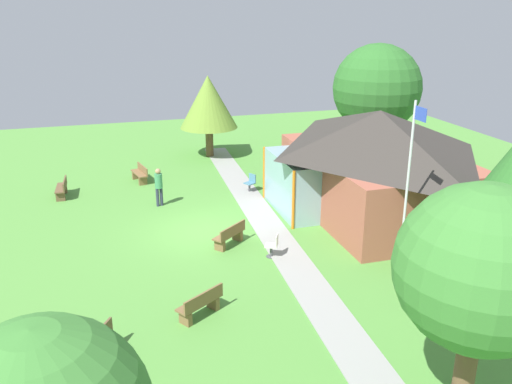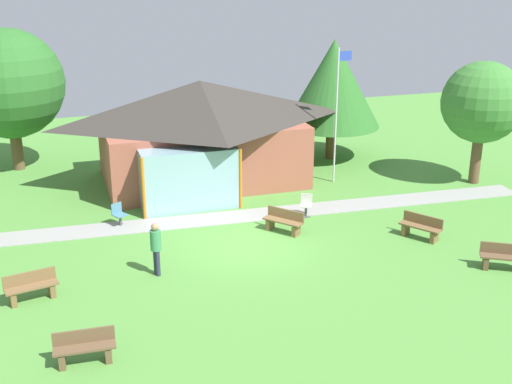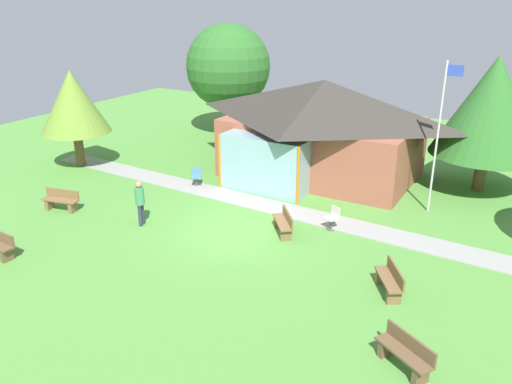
{
  "view_description": "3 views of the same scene",
  "coord_description": "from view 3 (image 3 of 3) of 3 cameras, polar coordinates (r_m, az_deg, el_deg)",
  "views": [
    {
      "loc": [
        19.32,
        -3.62,
        8.59
      ],
      "look_at": [
        -0.82,
        2.46,
        1.14
      ],
      "focal_mm": 37.56,
      "sensor_mm": 36.0,
      "label": 1
    },
    {
      "loc": [
        -6.09,
        -19.9,
        9.38
      ],
      "look_at": [
        0.67,
        1.24,
        1.47
      ],
      "focal_mm": 46.0,
      "sensor_mm": 36.0,
      "label": 2
    },
    {
      "loc": [
        9.03,
        -14.38,
        8.19
      ],
      "look_at": [
        0.14,
        1.19,
        1.18
      ],
      "focal_mm": 36.09,
      "sensor_mm": 36.0,
      "label": 3
    }
  ],
  "objects": [
    {
      "name": "ground_plane",
      "position": [
        18.85,
        -2.17,
        -4.41
      ],
      "size": [
        44.0,
        44.0,
        0.0
      ],
      "primitive_type": "plane",
      "color": "#54933D"
    },
    {
      "name": "pavilion",
      "position": [
        24.19,
        7.14,
        7.19
      ],
      "size": [
        9.47,
        7.26,
        4.47
      ],
      "color": "#A35642",
      "rests_on": "ground_plane"
    },
    {
      "name": "footpath",
      "position": [
        20.95,
        1.67,
        -1.62
      ],
      "size": [
        24.88,
        2.51,
        0.03
      ],
      "primitive_type": "cube",
      "rotation": [
        0.0,
        0.0,
        -0.05
      ],
      "color": "#999993",
      "rests_on": "ground_plane"
    },
    {
      "name": "flagpole",
      "position": [
        20.68,
        19.62,
        6.27
      ],
      "size": [
        0.64,
        0.08,
        5.89
      ],
      "color": "silver",
      "rests_on": "ground_plane"
    },
    {
      "name": "bench_lawn_far_right",
      "position": [
        12.88,
        16.19,
        -16.83
      ],
      "size": [
        1.51,
        1.15,
        0.84
      ],
      "rotation": [
        0.0,
        0.0,
        2.6
      ],
      "color": "brown",
      "rests_on": "ground_plane"
    },
    {
      "name": "bench_rear_near_path",
      "position": [
        18.55,
        3.11,
        -3.49
      ],
      "size": [
        1.29,
        1.44,
        0.84
      ],
      "rotation": [
        0.0,
        0.0,
        2.25
      ],
      "color": "brown",
      "rests_on": "ground_plane"
    },
    {
      "name": "bench_mid_right",
      "position": [
        15.54,
        14.65,
        -9.48
      ],
      "size": [
        1.18,
        1.5,
        0.84
      ],
      "rotation": [
        0.0,
        0.0,
        2.14
      ],
      "color": "brown",
      "rests_on": "ground_plane"
    },
    {
      "name": "bench_mid_left",
      "position": [
        21.92,
        -20.8,
        -0.91
      ],
      "size": [
        1.56,
        0.75,
        0.84
      ],
      "rotation": [
        0.0,
        0.0,
        3.36
      ],
      "color": "brown",
      "rests_on": "ground_plane"
    },
    {
      "name": "patio_chair_lawn_spare",
      "position": [
        19.09,
        8.48,
        -2.92
      ],
      "size": [
        0.59,
        0.59,
        0.86
      ],
      "rotation": [
        0.0,
        0.0,
        2.67
      ],
      "color": "beige",
      "rests_on": "ground_plane"
    },
    {
      "name": "patio_chair_west",
      "position": [
        23.21,
        -6.6,
        1.65
      ],
      "size": [
        0.6,
        0.6,
        0.86
      ],
      "rotation": [
        0.0,
        0.0,
        3.64
      ],
      "color": "teal",
      "rests_on": "ground_plane"
    },
    {
      "name": "visitor_strolling_lawn",
      "position": [
        19.43,
        -12.74,
        -0.84
      ],
      "size": [
        0.34,
        0.34,
        1.74
      ],
      "rotation": [
        0.0,
        0.0,
        4.94
      ],
      "color": "#2D3347",
      "rests_on": "ground_plane"
    },
    {
      "name": "tree_west_hedge",
      "position": [
        26.59,
        -19.61,
        9.36
      ],
      "size": [
        3.33,
        3.33,
        4.74
      ],
      "color": "brown",
      "rests_on": "ground_plane"
    },
    {
      "name": "tree_behind_pavilion_left",
      "position": [
        31.25,
        -3.11,
        13.69
      ],
      "size": [
        4.98,
        4.98,
        6.54
      ],
      "color": "brown",
      "rests_on": "ground_plane"
    },
    {
      "name": "tree_behind_pavilion_right",
      "position": [
        23.77,
        24.64,
        8.62
      ],
      "size": [
        4.63,
        4.63,
        5.82
      ],
      "color": "brown",
      "rests_on": "ground_plane"
    }
  ]
}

